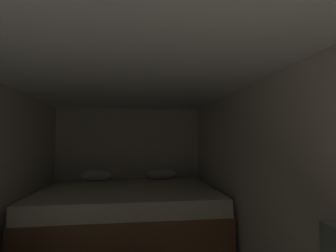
% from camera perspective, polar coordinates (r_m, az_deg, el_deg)
% --- Properties ---
extents(wall_back, '(2.77, 0.05, 2.05)m').
position_cam_1_polar(wall_back, '(4.89, -8.67, -8.13)').
color(wall_back, beige).
rests_on(wall_back, ground).
extents(wall_right, '(0.05, 5.03, 2.05)m').
position_cam_1_polar(wall_right, '(2.70, 21.42, -11.86)').
color(wall_right, beige).
rests_on(wall_right, ground).
extents(ceiling_slab, '(2.77, 5.03, 0.05)m').
position_cam_1_polar(ceiling_slab, '(2.42, -9.28, 12.03)').
color(ceiling_slab, white).
rests_on(ceiling_slab, wall_left).
extents(bed, '(2.55, 1.88, 0.93)m').
position_cam_1_polar(bed, '(4.01, -8.97, -18.67)').
color(bed, brown).
rests_on(bed, ground).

